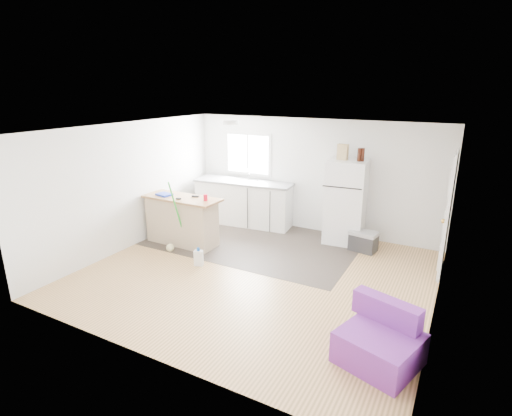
% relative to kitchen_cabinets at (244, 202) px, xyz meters
% --- Properties ---
extents(room, '(5.51, 5.01, 2.41)m').
position_rel_kitchen_cabinets_xyz_m(room, '(1.47, -2.15, 0.69)').
color(room, olive).
rests_on(room, ground).
extents(vinyl_zone, '(4.05, 2.50, 0.00)m').
position_rel_kitchen_cabinets_xyz_m(vinyl_zone, '(0.74, -0.90, -0.51)').
color(vinyl_zone, '#2D2721').
rests_on(vinyl_zone, floor).
extents(window, '(1.18, 0.06, 0.98)m').
position_rel_kitchen_cabinets_xyz_m(window, '(-0.08, 0.33, 1.04)').
color(window, white).
rests_on(window, back_wall).
extents(interior_door, '(0.11, 0.92, 2.10)m').
position_rel_kitchen_cabinets_xyz_m(interior_door, '(4.19, -0.60, 0.51)').
color(interior_door, white).
rests_on(interior_door, right_wall).
extents(ceiling_fixture, '(0.30, 0.30, 0.07)m').
position_rel_kitchen_cabinets_xyz_m(ceiling_fixture, '(0.27, -0.95, 1.85)').
color(ceiling_fixture, white).
rests_on(ceiling_fixture, ceiling).
extents(kitchen_cabinets, '(2.30, 0.92, 1.29)m').
position_rel_kitchen_cabinets_xyz_m(kitchen_cabinets, '(0.00, 0.00, 0.00)').
color(kitchen_cabinets, white).
rests_on(kitchen_cabinets, floor).
extents(peninsula, '(1.58, 0.62, 0.96)m').
position_rel_kitchen_cabinets_xyz_m(peninsula, '(-0.48, -1.64, -0.02)').
color(peninsula, '#CCB593').
rests_on(peninsula, floor).
extents(refrigerator, '(0.79, 0.76, 1.67)m').
position_rel_kitchen_cabinets_xyz_m(refrigerator, '(2.33, -0.02, 0.33)').
color(refrigerator, white).
rests_on(refrigerator, floor).
extents(cooler, '(0.56, 0.42, 0.39)m').
position_rel_kitchen_cabinets_xyz_m(cooler, '(2.80, -0.31, -0.31)').
color(cooler, '#2A2A2D').
rests_on(cooler, floor).
extents(purple_seat, '(1.01, 0.99, 0.67)m').
position_rel_kitchen_cabinets_xyz_m(purple_seat, '(3.76, -3.44, -0.26)').
color(purple_seat, purple).
rests_on(purple_seat, floor).
extents(cleaner_jug, '(0.18, 0.15, 0.33)m').
position_rel_kitchen_cabinets_xyz_m(cleaner_jug, '(0.42, -2.34, -0.36)').
color(cleaner_jug, silver).
rests_on(cleaner_jug, floor).
extents(mop, '(0.27, 0.38, 1.39)m').
position_rel_kitchen_cabinets_xyz_m(mop, '(-0.41, -2.05, -0.28)').
color(mop, green).
rests_on(mop, floor).
extents(red_cup, '(0.08, 0.08, 0.12)m').
position_rel_kitchen_cabinets_xyz_m(red_cup, '(0.10, -1.63, 0.51)').
color(red_cup, red).
rests_on(red_cup, peninsula).
extents(blue_tray, '(0.34, 0.28, 0.04)m').
position_rel_kitchen_cabinets_xyz_m(blue_tray, '(-0.84, -1.70, 0.47)').
color(blue_tray, '#132DBA').
rests_on(blue_tray, peninsula).
extents(tool_a, '(0.15, 0.08, 0.03)m').
position_rel_kitchen_cabinets_xyz_m(tool_a, '(-0.22, -1.51, 0.47)').
color(tool_a, black).
rests_on(tool_a, peninsula).
extents(tool_b, '(0.11, 0.07, 0.03)m').
position_rel_kitchen_cabinets_xyz_m(tool_b, '(-0.40, -1.80, 0.47)').
color(tool_b, black).
rests_on(tool_b, peninsula).
extents(cardboard_box, '(0.21, 0.12, 0.30)m').
position_rel_kitchen_cabinets_xyz_m(cardboard_box, '(2.22, -0.06, 1.31)').
color(cardboard_box, tan).
rests_on(cardboard_box, refrigerator).
extents(bottle_left, '(0.08, 0.08, 0.25)m').
position_rel_kitchen_cabinets_xyz_m(bottle_left, '(2.54, -0.07, 1.29)').
color(bottle_left, black).
rests_on(bottle_left, refrigerator).
extents(bottle_right, '(0.07, 0.07, 0.25)m').
position_rel_kitchen_cabinets_xyz_m(bottle_right, '(2.60, -0.04, 1.29)').
color(bottle_right, black).
rests_on(bottle_right, refrigerator).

